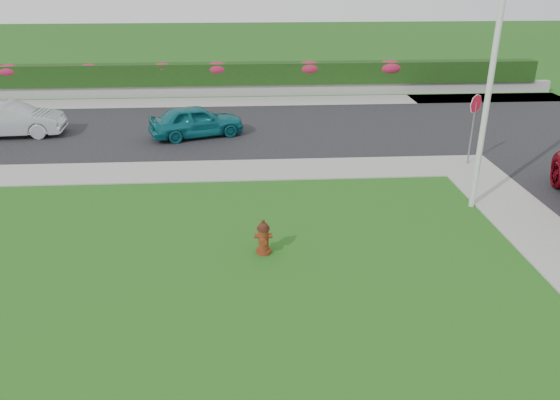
{
  "coord_description": "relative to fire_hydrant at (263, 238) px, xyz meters",
  "views": [
    {
      "loc": [
        -0.56,
        -8.43,
        6.46
      ],
      "look_at": [
        0.24,
        4.35,
        0.9
      ],
      "focal_mm": 35.0,
      "sensor_mm": 36.0,
      "label": 1
    }
  ],
  "objects": [
    {
      "name": "flower_clump_c",
      "position": [
        -4.62,
        17.28,
        1.07
      ],
      "size": [
        1.1,
        0.71,
        0.55
      ],
      "primitive_type": "ellipsoid",
      "color": "#B61F3F",
      "rests_on": "hedge"
    },
    {
      "name": "stop_sign",
      "position": [
        7.36,
        5.94,
        1.42
      ],
      "size": [
        0.55,
        0.41,
        2.48
      ],
      "rotation": [
        0.0,
        0.0,
        0.24
      ],
      "color": "slate",
      "rests_on": "ground"
    },
    {
      "name": "street_far",
      "position": [
        -4.77,
        10.78,
        -0.39
      ],
      "size": [
        26.0,
        8.0,
        0.04
      ],
      "primitive_type": "cube",
      "color": "black",
      "rests_on": "ground"
    },
    {
      "name": "sedan_teal",
      "position": [
        -2.34,
        9.8,
        0.26
      ],
      "size": [
        4.01,
        2.61,
        1.27
      ],
      "primitive_type": "imported",
      "rotation": [
        0.0,
        0.0,
        1.89
      ],
      "color": "#0E616A",
      "rests_on": "street_far"
    },
    {
      "name": "flower_clump_e",
      "position": [
        3.02,
        17.28,
        1.01
      ],
      "size": [
        1.4,
        0.9,
        0.7
      ],
      "primitive_type": "ellipsoid",
      "color": "#B61F3F",
      "rests_on": "hedge"
    },
    {
      "name": "sidewalk_beyond",
      "position": [
        -0.77,
        15.78,
        -0.39
      ],
      "size": [
        34.0,
        2.0,
        0.04
      ],
      "primitive_type": "cube",
      "color": "gray",
      "rests_on": "ground"
    },
    {
      "name": "flower_clump_d",
      "position": [
        -1.79,
        17.28,
        1.02
      ],
      "size": [
        1.34,
        0.86,
        0.67
      ],
      "primitive_type": "ellipsoid",
      "color": "#B61F3F",
      "rests_on": "hedge"
    },
    {
      "name": "hedge",
      "position": [
        -0.77,
        17.38,
        0.74
      ],
      "size": [
        32.0,
        0.9,
        1.1
      ],
      "primitive_type": "cube",
      "color": "black",
      "rests_on": "retaining_wall"
    },
    {
      "name": "flower_clump_b",
      "position": [
        -8.34,
        17.28,
        1.08
      ],
      "size": [
        1.02,
        0.65,
        0.51
      ],
      "primitive_type": "ellipsoid",
      "color": "#B61F3F",
      "rests_on": "hedge"
    },
    {
      "name": "sidewalk_far",
      "position": [
        -5.77,
        5.78,
        -0.39
      ],
      "size": [
        24.0,
        2.0,
        0.04
      ],
      "primitive_type": "cube",
      "color": "gray",
      "rests_on": "ground"
    },
    {
      "name": "retaining_wall",
      "position": [
        -0.77,
        17.28,
        -0.11
      ],
      "size": [
        34.0,
        0.4,
        0.6
      ],
      "primitive_type": "cube",
      "color": "gray",
      "rests_on": "ground"
    },
    {
      "name": "flower_clump_a",
      "position": [
        -12.37,
        17.28,
        1.02
      ],
      "size": [
        1.32,
        0.85,
        0.66
      ],
      "primitive_type": "ellipsoid",
      "color": "#B61F3F",
      "rests_on": "hedge"
    },
    {
      "name": "curb_corner",
      "position": [
        7.23,
        5.78,
        -0.39
      ],
      "size": [
        2.0,
        2.0,
        0.04
      ],
      "primitive_type": "cube",
      "color": "gray",
      "rests_on": "ground"
    },
    {
      "name": "sedan_silver",
      "position": [
        -9.81,
        10.33,
        0.31
      ],
      "size": [
        4.22,
        1.74,
        1.36
      ],
      "primitive_type": "imported",
      "rotation": [
        0.0,
        0.0,
        1.65
      ],
      "color": "#B8BCC1",
      "rests_on": "street_far"
    },
    {
      "name": "ground",
      "position": [
        0.23,
        -3.22,
        -0.41
      ],
      "size": [
        120.0,
        120.0,
        0.0
      ],
      "primitive_type": "plane",
      "color": "black",
      "rests_on": "ground"
    },
    {
      "name": "fire_hydrant",
      "position": [
        0.0,
        0.0,
        0.0
      ],
      "size": [
        0.44,
        0.42,
        0.87
      ],
      "rotation": [
        0.0,
        0.0,
        -0.02
      ],
      "color": "#52250C",
      "rests_on": "ground"
    },
    {
      "name": "flower_clump_f",
      "position": [
        7.32,
        17.28,
        0.99
      ],
      "size": [
        1.5,
        0.96,
        0.75
      ],
      "primitive_type": "ellipsoid",
      "color": "#B61F3F",
      "rests_on": "hedge"
    },
    {
      "name": "utility_pole",
      "position": [
        6.12,
        2.43,
        2.77
      ],
      "size": [
        0.16,
        0.16,
        6.36
      ],
      "primitive_type": "cylinder",
      "color": "silver",
      "rests_on": "ground"
    }
  ]
}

